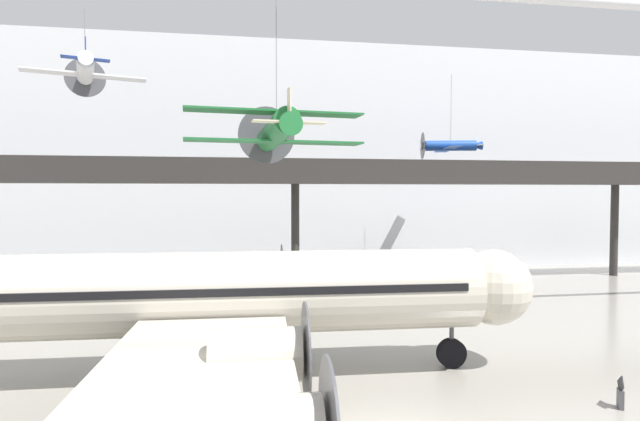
% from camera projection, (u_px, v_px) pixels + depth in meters
% --- Properties ---
extents(hangar_back_wall, '(140.00, 3.00, 22.69)m').
position_uv_depth(hangar_back_wall, '(286.00, 158.00, 50.01)').
color(hangar_back_wall, silver).
rests_on(hangar_back_wall, ground).
extents(mezzanine_walkway, '(110.00, 3.20, 10.55)m').
position_uv_depth(mezzanine_walkway, '(296.00, 180.00, 41.03)').
color(mezzanine_walkway, '#2D2B28').
rests_on(mezzanine_walkway, ground).
extents(airliner_silver_main, '(30.18, 34.19, 10.18)m').
position_uv_depth(airliner_silver_main, '(194.00, 295.00, 20.77)').
color(airliner_silver_main, beige).
rests_on(airliner_silver_main, ground).
extents(suspended_plane_white_twin, '(6.78, 5.71, 4.63)m').
position_uv_depth(suspended_plane_white_twin, '(85.00, 70.00, 28.88)').
color(suspended_plane_white_twin, silver).
extents(suspended_plane_blue_trainer, '(5.65, 6.83, 7.56)m').
position_uv_depth(suspended_plane_blue_trainer, '(451.00, 146.00, 44.63)').
color(suspended_plane_blue_trainer, '#1E4CAD').
extents(suspended_plane_green_biplane, '(9.79, 7.98, 8.77)m').
position_uv_depth(suspended_plane_green_biplane, '(276.00, 130.00, 26.72)').
color(suspended_plane_green_biplane, '#1E6B33').
extents(info_sign_pedestal, '(0.38, 0.71, 1.24)m').
position_uv_depth(info_sign_pedestal, '(620.00, 396.00, 18.02)').
color(info_sign_pedestal, '#4C4C51').
rests_on(info_sign_pedestal, ground).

